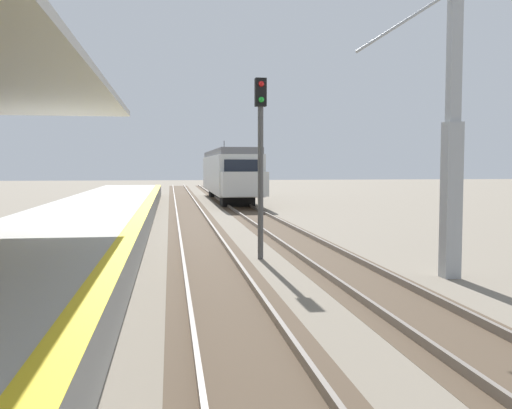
# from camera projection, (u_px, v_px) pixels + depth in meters

# --- Properties ---
(station_platform) EXTENTS (5.00, 80.00, 0.91)m
(station_platform) POSITION_uv_depth(u_px,v_px,m) (36.00, 256.00, 14.69)
(station_platform) COLOR #A8A8A3
(station_platform) RESTS_ON ground
(track_pair_nearest_platform) EXTENTS (2.34, 120.00, 0.16)m
(track_pair_nearest_platform) POSITION_uv_depth(u_px,v_px,m) (203.00, 247.00, 19.30)
(track_pair_nearest_platform) COLOR #4C3D2D
(track_pair_nearest_platform) RESTS_ON ground
(track_pair_middle) EXTENTS (2.34, 120.00, 0.16)m
(track_pair_middle) POSITION_uv_depth(u_px,v_px,m) (304.00, 245.00, 19.79)
(track_pair_middle) COLOR #4C3D2D
(track_pair_middle) RESTS_ON ground
(approaching_train) EXTENTS (2.93, 19.60, 4.76)m
(approaching_train) POSITION_uv_depth(u_px,v_px,m) (229.00, 173.00, 44.84)
(approaching_train) COLOR silver
(approaching_train) RESTS_ON ground
(rail_signal_post) EXTENTS (0.32, 0.34, 5.20)m
(rail_signal_post) POSITION_uv_depth(u_px,v_px,m) (261.00, 149.00, 16.83)
(rail_signal_post) COLOR #4C4C4C
(rail_signal_post) RESTS_ON ground
(catenary_pylon_far_side) EXTENTS (5.00, 0.40, 7.50)m
(catenary_pylon_far_side) POSITION_uv_depth(u_px,v_px,m) (441.00, 128.00, 13.95)
(catenary_pylon_far_side) COLOR #9EA3A8
(catenary_pylon_far_side) RESTS_ON ground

